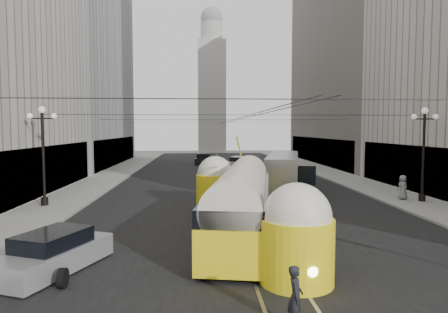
{
  "coord_description": "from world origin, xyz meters",
  "views": [
    {
      "loc": [
        -2.52,
        -8.15,
        5.1
      ],
      "look_at": [
        -1.07,
        16.29,
        3.39
      ],
      "focal_mm": 32.0,
      "sensor_mm": 36.0,
      "label": 1
    }
  ],
  "objects": [
    {
      "name": "rail_left",
      "position": [
        -0.75,
        32.5,
        0.0
      ],
      "size": [
        0.12,
        85.0,
        0.04
      ],
      "primitive_type": "cube",
      "color": "gray",
      "rests_on": "ground"
    },
    {
      "name": "lamppost_left_mid",
      "position": [
        -12.6,
        18.0,
        3.74
      ],
      "size": [
        1.86,
        0.44,
        6.37
      ],
      "color": "black",
      "rests_on": "sidewalk_left"
    },
    {
      "name": "catenary",
      "position": [
        0.12,
        31.49,
        5.88
      ],
      "size": [
        25.0,
        72.0,
        0.23
      ],
      "color": "black",
      "rests_on": "ground"
    },
    {
      "name": "sidewalk_left",
      "position": [
        -12.0,
        36.0,
        0.07
      ],
      "size": [
        4.0,
        72.0,
        0.15
      ],
      "primitive_type": "cube",
      "color": "gray",
      "rests_on": "ground"
    },
    {
      "name": "lamppost_right_mid",
      "position": [
        12.6,
        18.0,
        3.74
      ],
      "size": [
        1.86,
        0.44,
        6.37
      ],
      "color": "black",
      "rests_on": "sidewalk_right"
    },
    {
      "name": "distant_tower",
      "position": [
        0.0,
        80.0,
        14.97
      ],
      "size": [
        6.0,
        6.0,
        31.36
      ],
      "color": "#B2AFA8",
      "rests_on": "ground"
    },
    {
      "name": "city_bus",
      "position": [
        4.48,
        25.12,
        1.6
      ],
      "size": [
        5.05,
        11.85,
        2.91
      ],
      "color": "gray",
      "rests_on": "ground"
    },
    {
      "name": "sedan_silver",
      "position": [
        -7.79,
        6.13,
        0.66
      ],
      "size": [
        3.45,
        4.96,
        1.45
      ],
      "color": "#99999E",
      "rests_on": "ground"
    },
    {
      "name": "sedan_dark_far",
      "position": [
        -2.02,
        49.11,
        0.7
      ],
      "size": [
        2.68,
        5.13,
        1.55
      ],
      "color": "black",
      "rests_on": "ground"
    },
    {
      "name": "sedan_white_far",
      "position": [
        2.43,
        43.52,
        0.66
      ],
      "size": [
        3.5,
        5.0,
        1.46
      ],
      "color": "silver",
      "rests_on": "ground"
    },
    {
      "name": "rail_right",
      "position": [
        0.75,
        32.5,
        0.0
      ],
      "size": [
        0.12,
        85.0,
        0.04
      ],
      "primitive_type": "cube",
      "color": "gray",
      "rests_on": "ground"
    },
    {
      "name": "road",
      "position": [
        0.0,
        32.5,
        0.0
      ],
      "size": [
        20.0,
        85.0,
        0.02
      ],
      "primitive_type": "cube",
      "color": "black",
      "rests_on": "ground"
    },
    {
      "name": "streetcar",
      "position": [
        -0.48,
        10.95,
        1.66
      ],
      "size": [
        4.66,
        15.32,
        3.39
      ],
      "color": "yellow",
      "rests_on": "ground"
    },
    {
      "name": "pedestrian_sidewalk_right",
      "position": [
        11.58,
        18.67,
        1.01
      ],
      "size": [
        0.96,
        0.77,
        1.72
      ],
      "primitive_type": "imported",
      "rotation": [
        0.0,
        0.0,
        3.48
      ],
      "color": "slate",
      "rests_on": "sidewalk_right"
    },
    {
      "name": "building_left_far",
      "position": [
        -19.99,
        48.0,
        14.31
      ],
      "size": [
        12.6,
        28.6,
        28.6
      ],
      "color": "#999999",
      "rests_on": "ground"
    },
    {
      "name": "pedestrian_crossing_a",
      "position": [
        -0.11,
        1.65,
        0.81
      ],
      "size": [
        0.5,
        0.65,
        1.61
      ],
      "primitive_type": "imported",
      "rotation": [
        0.0,
        0.0,
        1.37
      ],
      "color": "black",
      "rests_on": "ground"
    },
    {
      "name": "sidewalk_right",
      "position": [
        12.0,
        36.0,
        0.07
      ],
      "size": [
        4.0,
        72.0,
        0.15
      ],
      "primitive_type": "cube",
      "color": "gray",
      "rests_on": "ground"
    },
    {
      "name": "building_right_far",
      "position": [
        20.0,
        48.0,
        16.31
      ],
      "size": [
        12.6,
        32.6,
        32.6
      ],
      "color": "#514C47",
      "rests_on": "ground"
    }
  ]
}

